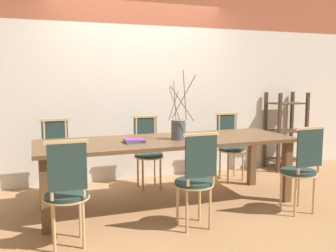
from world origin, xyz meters
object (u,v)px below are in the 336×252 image
dining_table (168,147)px  shelving_rack (285,131)px  chair_far_center (230,144)px  book_stack (134,141)px  vase_centerpiece (178,129)px  chair_near_center (302,167)px

dining_table → shelving_rack: size_ratio=2.37×
chair_far_center → shelving_rack: shelving_rack is taller
chair_far_center → book_stack: chair_far_center is taller
dining_table → shelving_rack: 2.55m
dining_table → vase_centerpiece: vase_centerpiece is taller
chair_near_center → chair_far_center: same height
chair_near_center → shelving_rack: 2.06m
chair_near_center → shelving_rack: shelving_rack is taller
dining_table → chair_far_center: (1.22, 0.75, -0.16)m
dining_table → shelving_rack: bearing=22.8°
chair_near_center → vase_centerpiece: 1.38m
shelving_rack → chair_near_center: bearing=-122.5°
book_stack → shelving_rack: shelving_rack is taller
vase_centerpiece → book_stack: vase_centerpiece is taller
vase_centerpiece → shelving_rack: 2.49m
chair_near_center → book_stack: chair_near_center is taller
dining_table → vase_centerpiece: size_ratio=3.77×
shelving_rack → dining_table: bearing=-157.2°
chair_far_center → vase_centerpiece: size_ratio=1.24×
chair_far_center → vase_centerpiece: 1.42m
shelving_rack → vase_centerpiece: bearing=-155.1°
chair_far_center → book_stack: bearing=27.1°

